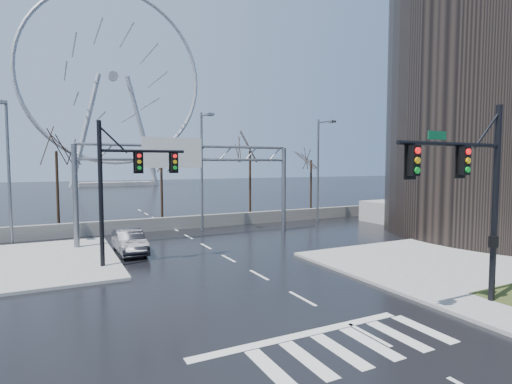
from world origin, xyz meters
TOP-DOWN VIEW (x-y plane):
  - ground at (0.00, 0.00)m, footprint 260.00×260.00m
  - sidewalk_right_ext at (10.00, 2.00)m, footprint 12.00×10.00m
  - sidewalk_far at (-11.00, 12.00)m, footprint 10.00×12.00m
  - barrier_wall at (0.00, 20.00)m, footprint 52.00×0.50m
  - signal_mast_near at (5.14, -4.04)m, footprint 5.52×0.41m
  - signal_mast_far at (-5.87, 8.96)m, footprint 4.72×0.41m
  - sign_gantry at (-0.38, 14.96)m, footprint 16.36×0.40m
  - streetlight_left at (-12.00, 18.16)m, footprint 0.50×2.55m
  - streetlight_mid at (2.00, 18.16)m, footprint 0.50×2.55m
  - streetlight_right at (14.00, 18.16)m, footprint 0.50×2.55m
  - tree_left at (-9.00, 23.50)m, footprint 3.75×3.75m
  - tree_center at (0.00, 24.50)m, footprint 3.25×3.25m
  - tree_right at (9.00, 23.50)m, footprint 3.90×3.90m
  - tree_far_right at (17.00, 24.00)m, footprint 3.40×3.40m
  - ferris_wheel at (5.00, 95.00)m, footprint 45.00×6.00m
  - car at (-5.06, 12.14)m, footprint 1.68×4.61m

SIDE VIEW (x-z plane):
  - ground at x=0.00m, z-range 0.00..0.00m
  - sidewalk_right_ext at x=10.00m, z-range 0.00..0.15m
  - sidewalk_far at x=-11.00m, z-range 0.00..0.15m
  - barrier_wall at x=0.00m, z-range 0.00..1.10m
  - car at x=-5.06m, z-range 0.00..1.51m
  - signal_mast_far at x=-5.87m, z-range 0.83..8.83m
  - signal_mast_near at x=5.14m, z-range 0.87..8.87m
  - tree_center at x=0.00m, z-range 1.92..8.42m
  - sign_gantry at x=-0.38m, z-range 1.38..8.98m
  - tree_far_right at x=17.00m, z-range 2.01..8.81m
  - streetlight_left at x=-12.00m, z-range 0.89..10.89m
  - streetlight_mid at x=2.00m, z-range 0.89..10.89m
  - streetlight_right at x=14.00m, z-range 0.89..10.89m
  - tree_left at x=-9.00m, z-range 2.23..9.73m
  - tree_right at x=9.00m, z-range 2.32..10.12m
  - ferris_wheel at x=5.00m, z-range 0.68..51.59m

